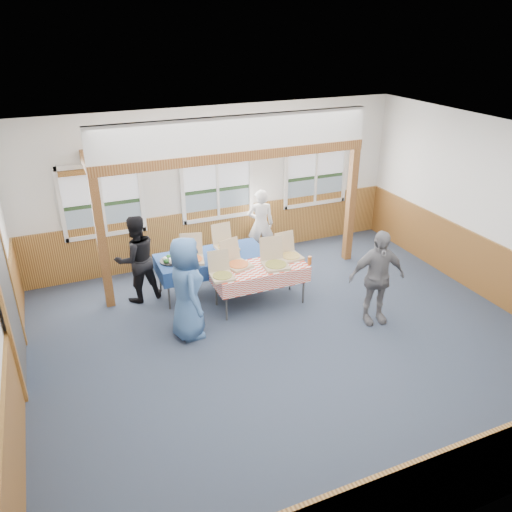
{
  "coord_description": "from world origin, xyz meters",
  "views": [
    {
      "loc": [
        -3.11,
        -5.91,
        4.72
      ],
      "look_at": [
        -0.18,
        1.0,
        1.12
      ],
      "focal_mm": 35.0,
      "sensor_mm": 36.0,
      "label": 1
    }
  ],
  "objects": [
    {
      "name": "wall_back",
      "position": [
        0.0,
        3.5,
        1.6
      ],
      "size": [
        8.0,
        0.0,
        8.0
      ],
      "primitive_type": "plane",
      "rotation": [
        1.57,
        0.0,
        0.0
      ],
      "color": "silver",
      "rests_on": "floor"
    },
    {
      "name": "wall_front",
      "position": [
        0.0,
        -3.5,
        1.6
      ],
      "size": [
        8.0,
        0.0,
        8.0
      ],
      "primitive_type": "plane",
      "rotation": [
        -1.57,
        0.0,
        0.0
      ],
      "color": "silver",
      "rests_on": "floor"
    },
    {
      "name": "pizza_box_b",
      "position": [
        -0.28,
        2.24,
        0.82
      ],
      "size": [
        0.42,
        0.5,
        0.43
      ],
      "rotation": [
        0.0,
        0.0,
        0.07
      ],
      "color": "tan",
      "rests_on": "table_left"
    },
    {
      "name": "person_grey",
      "position": [
        1.58,
        0.02,
        0.83
      ],
      "size": [
        1.03,
        0.58,
        1.66
      ],
      "primitive_type": "imported",
      "rotation": [
        0.0,
        0.0,
        -0.19
      ],
      "color": "slate",
      "rests_on": "floor"
    },
    {
      "name": "ceiling",
      "position": [
        0.0,
        0.0,
        3.2
      ],
      "size": [
        8.0,
        8.0,
        0.0
      ],
      "primitive_type": "plane",
      "rotation": [
        3.14,
        0.0,
        0.0
      ],
      "color": "white",
      "rests_on": "wall_back"
    },
    {
      "name": "wainscot_right",
      "position": [
        3.98,
        0.0,
        0.55
      ],
      "size": [
        0.05,
        6.98,
        1.1
      ],
      "primitive_type": "cube",
      "color": "brown",
      "rests_on": "floor"
    },
    {
      "name": "wainscot_front",
      "position": [
        0.0,
        -3.48,
        0.55
      ],
      "size": [
        7.98,
        0.05,
        1.1
      ],
      "primitive_type": "cube",
      "color": "brown",
      "rests_on": "floor"
    },
    {
      "name": "post_right",
      "position": [
        2.5,
        2.3,
        1.2
      ],
      "size": [
        0.15,
        0.15,
        2.4
      ],
      "primitive_type": "cube",
      "color": "#603215",
      "rests_on": "floor"
    },
    {
      "name": "table_right",
      "position": [
        0.01,
        1.27,
        0.69
      ],
      "size": [
        1.74,
        0.95,
        0.76
      ],
      "rotation": [
        0.0,
        0.0,
        -0.13
      ],
      "color": "#373737",
      "rests_on": "floor"
    },
    {
      "name": "floor",
      "position": [
        0.0,
        0.0,
        0.0
      ],
      "size": [
        8.0,
        8.0,
        0.0
      ],
      "primitive_type": "plane",
      "color": "#293043",
      "rests_on": "ground"
    },
    {
      "name": "post_left",
      "position": [
        -2.5,
        2.3,
        1.2
      ],
      "size": [
        0.15,
        0.15,
        2.4
      ],
      "primitive_type": "cube",
      "color": "#603215",
      "rests_on": "floor"
    },
    {
      "name": "wainscot_back",
      "position": [
        0.0,
        3.48,
        0.55
      ],
      "size": [
        7.98,
        0.05,
        1.1
      ],
      "primitive_type": "cube",
      "color": "brown",
      "rests_on": "floor"
    },
    {
      "name": "pizza_box_e",
      "position": [
        0.26,
        1.19,
        0.83
      ],
      "size": [
        0.48,
        0.56,
        0.46
      ],
      "rotation": [
        0.0,
        0.0,
        -0.1
      ],
      "color": "tan",
      "rests_on": "table_right"
    },
    {
      "name": "veggie_tray",
      "position": [
        -1.37,
        2.08,
        0.79
      ],
      "size": [
        0.42,
        0.42,
        0.09
      ],
      "color": "black",
      "rests_on": "table_left"
    },
    {
      "name": "man_blue",
      "position": [
        -1.44,
        0.83,
        0.86
      ],
      "size": [
        0.56,
        0.85,
        1.72
      ],
      "primitive_type": "imported",
      "rotation": [
        0.0,
        0.0,
        1.56
      ],
      "color": "#3C6298",
      "rests_on": "floor"
    },
    {
      "name": "window_mid",
      "position": [
        0.0,
        3.46,
        1.68
      ],
      "size": [
        1.56,
        0.1,
        1.46
      ],
      "color": "white",
      "rests_on": "wall_back"
    },
    {
      "name": "pizza_box_d",
      "position": [
        -0.35,
        1.46,
        0.82
      ],
      "size": [
        0.53,
        0.59,
        0.44
      ],
      "rotation": [
        0.0,
        0.0,
        0.3
      ],
      "color": "tan",
      "rests_on": "table_right"
    },
    {
      "name": "wall_right",
      "position": [
        4.0,
        0.0,
        1.6
      ],
      "size": [
        0.0,
        8.0,
        8.0
      ],
      "primitive_type": "plane",
      "rotation": [
        1.57,
        0.0,
        -1.57
      ],
      "color": "silver",
      "rests_on": "floor"
    },
    {
      "name": "pizza_box_c",
      "position": [
        -0.74,
        1.17,
        0.82
      ],
      "size": [
        0.4,
        0.48,
        0.41
      ],
      "rotation": [
        0.0,
        0.0,
        -0.06
      ],
      "color": "tan",
      "rests_on": "table_right"
    },
    {
      "name": "pizza_box_f",
      "position": [
        0.66,
        1.41,
        0.82
      ],
      "size": [
        0.41,
        0.49,
        0.42
      ],
      "rotation": [
        0.0,
        0.0,
        0.06
      ],
      "color": "tan",
      "rests_on": "table_right"
    },
    {
      "name": "pizza_box_a",
      "position": [
        -1.01,
        1.97,
        0.82
      ],
      "size": [
        0.51,
        0.57,
        0.44
      ],
      "rotation": [
        0.0,
        0.0,
        -0.24
      ],
      "color": "tan",
      "rests_on": "table_left"
    },
    {
      "name": "cased_opening",
      "position": [
        -3.96,
        0.9,
        1.05
      ],
      "size": [
        0.06,
        1.3,
        2.1
      ],
      "primitive_type": "cube",
      "color": "#373737",
      "rests_on": "wall_left"
    },
    {
      "name": "drink_glass",
      "position": [
        0.86,
        1.02,
        0.83
      ],
      "size": [
        0.07,
        0.07,
        0.15
      ],
      "primitive_type": "cylinder",
      "color": "#A6511B",
      "rests_on": "table_right"
    },
    {
      "name": "cross_beam",
      "position": [
        0.0,
        2.3,
        2.49
      ],
      "size": [
        5.15,
        0.18,
        0.18
      ],
      "primitive_type": "cube",
      "color": "#603215",
      "rests_on": "post_left"
    },
    {
      "name": "wainscot_left",
      "position": [
        -3.98,
        0.0,
        0.55
      ],
      "size": [
        0.05,
        6.98,
        1.1
      ],
      "primitive_type": "cube",
      "color": "brown",
      "rests_on": "floor"
    },
    {
      "name": "woman_black",
      "position": [
        -1.95,
        2.31,
        0.82
      ],
      "size": [
        0.9,
        0.76,
        1.63
      ],
      "primitive_type": "imported",
      "rotation": [
        0.0,
        0.0,
        3.33
      ],
      "color": "black",
      "rests_on": "floor"
    },
    {
      "name": "window_right",
      "position": [
        2.3,
        3.46,
        1.68
      ],
      "size": [
        1.56,
        0.1,
        1.46
      ],
      "color": "white",
      "rests_on": "wall_back"
    },
    {
      "name": "woman_white",
      "position": [
        0.82,
        3.1,
        0.76
      ],
      "size": [
        0.64,
        0.51,
        1.52
      ],
      "primitive_type": "imported",
      "rotation": [
        0.0,
        0.0,
        2.84
      ],
      "color": "silver",
      "rests_on": "floor"
    },
    {
      "name": "window_left",
      "position": [
        -2.3,
        3.46,
        1.68
      ],
      "size": [
        1.56,
        0.1,
        1.46
      ],
      "color": "white",
      "rests_on": "wall_back"
    },
    {
      "name": "table_left",
      "position": [
        -0.62,
        2.08,
        0.7
      ],
      "size": [
        2.19,
        1.58,
        0.76
      ],
      "rotation": [
        0.0,
        0.0,
        0.35
      ],
      "color": "#373737",
      "rests_on": "floor"
    }
  ]
}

